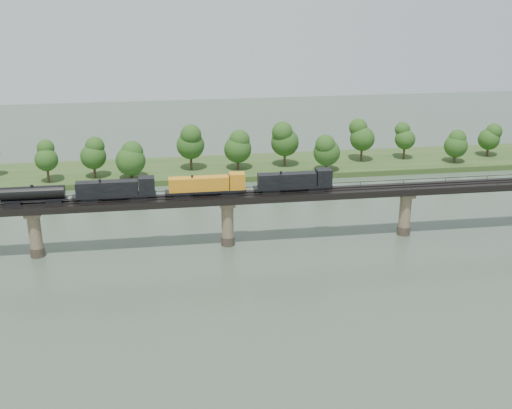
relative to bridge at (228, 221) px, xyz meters
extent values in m
plane|color=#374638|center=(0.00, -30.00, -5.46)|extent=(400.00, 400.00, 0.00)
cube|color=#2D461C|center=(0.00, 55.00, -4.66)|extent=(300.00, 24.00, 1.60)
cylinder|color=#473A2D|center=(-40.00, 0.00, -4.46)|extent=(3.00, 3.00, 2.00)
cylinder|color=#857457|center=(-40.00, 0.00, 0.04)|extent=(2.60, 2.60, 9.00)
cube|color=#857457|center=(-40.00, 0.00, 4.04)|extent=(3.20, 3.20, 1.00)
cylinder|color=#473A2D|center=(0.00, 0.00, -4.46)|extent=(3.00, 3.00, 2.00)
cylinder|color=#857457|center=(0.00, 0.00, 0.04)|extent=(2.60, 2.60, 9.00)
cube|color=#857457|center=(0.00, 0.00, 4.04)|extent=(3.20, 3.20, 1.00)
cylinder|color=#473A2D|center=(40.00, 0.00, -4.46)|extent=(3.00, 3.00, 2.00)
cylinder|color=#857457|center=(40.00, 0.00, 0.04)|extent=(2.60, 2.60, 9.00)
cube|color=#857457|center=(40.00, 0.00, 4.04)|extent=(3.20, 3.20, 1.00)
cube|color=black|center=(0.00, 0.00, 5.29)|extent=(220.00, 5.00, 1.50)
cube|color=black|center=(0.00, -0.75, 6.12)|extent=(220.00, 0.12, 0.16)
cube|color=black|center=(0.00, 0.75, 6.12)|extent=(220.00, 0.12, 0.16)
cube|color=black|center=(0.00, -2.40, 6.74)|extent=(220.00, 0.10, 0.10)
cube|color=black|center=(0.00, 2.40, 6.74)|extent=(220.00, 0.10, 0.10)
cube|color=black|center=(0.00, -2.40, 6.39)|extent=(0.08, 0.08, 0.70)
cube|color=black|center=(0.00, 2.40, 6.39)|extent=(0.08, 0.08, 0.70)
cylinder|color=#382619|center=(-44.43, 46.31, -2.10)|extent=(0.70, 0.70, 3.51)
sphere|color=#1C4213|center=(-44.43, 46.31, 2.57)|extent=(6.31, 6.31, 6.31)
sphere|color=#1C4213|center=(-44.43, 46.31, 5.50)|extent=(4.73, 4.73, 4.73)
cylinder|color=#382619|center=(-32.24, 48.84, -2.19)|extent=(0.70, 0.70, 3.34)
sphere|color=#1C4213|center=(-32.24, 48.84, 2.27)|extent=(7.18, 7.18, 7.18)
sphere|color=#1C4213|center=(-32.24, 48.84, 5.06)|extent=(5.39, 5.39, 5.39)
cylinder|color=#382619|center=(-22.01, 46.15, -2.45)|extent=(0.70, 0.70, 2.83)
sphere|color=#1C4213|center=(-22.01, 46.15, 1.32)|extent=(8.26, 8.26, 8.26)
sphere|color=#1C4213|center=(-22.01, 46.15, 3.68)|extent=(6.19, 6.19, 6.19)
cylinder|color=#382619|center=(-5.04, 52.68, -1.88)|extent=(0.70, 0.70, 3.96)
sphere|color=#1C4213|center=(-5.04, 52.68, 3.41)|extent=(8.07, 8.07, 8.07)
sphere|color=#1C4213|center=(-5.04, 52.68, 6.71)|extent=(6.05, 6.05, 6.05)
cylinder|color=#382619|center=(8.52, 51.14, -2.23)|extent=(0.70, 0.70, 3.27)
sphere|color=#1C4213|center=(8.52, 51.14, 2.13)|extent=(8.03, 8.03, 8.03)
sphere|color=#1C4213|center=(8.52, 51.14, 4.85)|extent=(6.02, 6.02, 6.02)
cylinder|color=#382619|center=(22.65, 52.31, -1.90)|extent=(0.70, 0.70, 3.92)
sphere|color=#1C4213|center=(22.65, 52.31, 3.33)|extent=(8.29, 8.29, 8.29)
sphere|color=#1C4213|center=(22.65, 52.31, 6.60)|extent=(6.21, 6.21, 6.21)
cylinder|color=#382619|center=(33.59, 45.35, -2.35)|extent=(0.70, 0.70, 3.02)
sphere|color=#1C4213|center=(33.59, 45.35, 1.69)|extent=(7.74, 7.74, 7.74)
sphere|color=#1C4213|center=(33.59, 45.35, 4.21)|extent=(5.80, 5.80, 5.80)
cylinder|color=#382619|center=(46.81, 54.03, -1.96)|extent=(0.70, 0.70, 3.80)
sphere|color=#1C4213|center=(46.81, 54.03, 3.10)|extent=(7.47, 7.47, 7.47)
sphere|color=#1C4213|center=(46.81, 54.03, 6.27)|extent=(5.60, 5.60, 5.60)
cylinder|color=#382619|center=(60.48, 54.26, -2.17)|extent=(0.70, 0.70, 3.38)
sphere|color=#1C4213|center=(60.48, 54.26, 2.34)|extent=(6.23, 6.23, 6.23)
sphere|color=#1C4213|center=(60.48, 54.26, 5.16)|extent=(4.67, 4.67, 4.67)
cylinder|color=#382619|center=(74.35, 48.39, -2.47)|extent=(0.70, 0.70, 2.77)
sphere|color=#1C4213|center=(74.35, 48.39, 1.22)|extent=(7.04, 7.04, 7.04)
sphere|color=#1C4213|center=(74.35, 48.39, 3.54)|extent=(5.28, 5.28, 5.28)
cylinder|color=#382619|center=(87.62, 53.57, -2.39)|extent=(0.70, 0.70, 2.94)
sphere|color=#1C4213|center=(87.62, 53.57, 1.54)|extent=(6.73, 6.73, 6.73)
sphere|color=#1C4213|center=(87.62, 53.57, 3.99)|extent=(5.05, 5.05, 5.05)
cube|color=black|center=(19.15, 0.00, 6.53)|extent=(3.58, 2.15, 0.98)
cube|color=black|center=(9.30, 0.00, 6.53)|extent=(3.58, 2.15, 0.98)
cube|color=black|center=(14.23, 0.00, 7.16)|extent=(17.01, 2.69, 0.45)
cube|color=black|center=(12.88, 0.00, 8.82)|extent=(12.53, 2.42, 2.86)
cube|color=black|center=(20.94, 0.00, 9.08)|extent=(3.22, 2.69, 3.40)
cylinder|color=black|center=(14.23, 0.00, 6.67)|extent=(5.37, 1.25, 1.25)
cube|color=black|center=(0.35, 0.00, 6.53)|extent=(3.58, 2.15, 0.98)
cube|color=black|center=(-9.50, 0.00, 6.53)|extent=(3.58, 2.15, 0.98)
cube|color=black|center=(-4.57, 0.00, 7.16)|extent=(17.01, 2.69, 0.45)
cube|color=orange|center=(-5.92, 0.00, 8.82)|extent=(12.53, 2.42, 2.86)
cube|color=orange|center=(2.14, 0.00, 9.08)|extent=(3.22, 2.69, 3.40)
cylinder|color=black|center=(-4.57, 0.00, 6.67)|extent=(5.37, 1.25, 1.25)
cube|color=black|center=(-18.45, 0.00, 6.53)|extent=(3.58, 2.15, 0.98)
cube|color=black|center=(-28.30, 0.00, 6.53)|extent=(3.58, 2.15, 0.98)
cube|color=black|center=(-23.37, 0.00, 7.16)|extent=(17.01, 2.69, 0.45)
cube|color=black|center=(-24.72, 0.00, 8.82)|extent=(12.53, 2.42, 2.86)
cube|color=black|center=(-16.66, 0.00, 9.08)|extent=(3.22, 2.69, 3.40)
cylinder|color=black|center=(-23.37, 0.00, 6.67)|extent=(5.37, 1.25, 1.25)
cube|color=black|center=(-35.46, 0.00, 6.53)|extent=(3.13, 1.97, 0.98)
cube|color=black|center=(-43.52, 0.00, 6.53)|extent=(3.13, 1.97, 0.98)
cube|color=black|center=(-39.49, 0.00, 7.11)|extent=(13.43, 2.15, 0.27)
cylinder|color=black|center=(-39.49, 0.00, 8.55)|extent=(12.53, 2.69, 2.69)
cylinder|color=black|center=(-39.49, 0.00, 9.98)|extent=(0.63, 0.63, 0.45)
camera|label=1|loc=(-12.96, -127.84, 50.60)|focal=45.00mm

